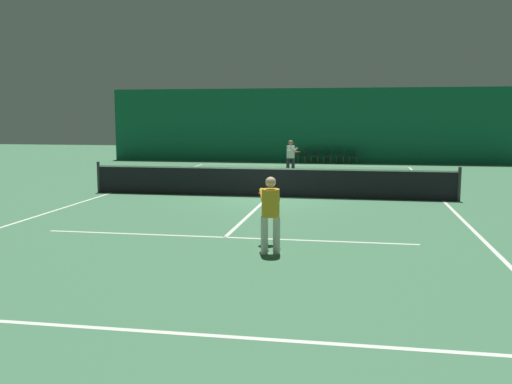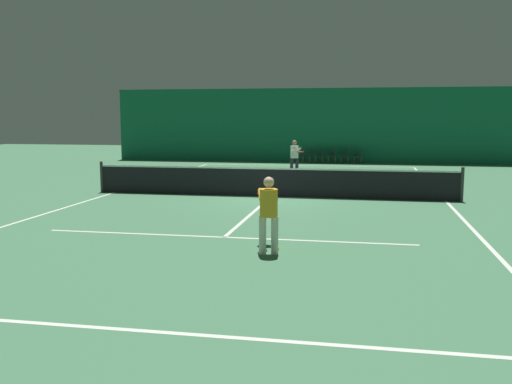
# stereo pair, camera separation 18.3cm
# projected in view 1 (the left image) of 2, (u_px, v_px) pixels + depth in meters

# --- Properties ---
(ground_plane) EXTENTS (60.00, 60.00, 0.00)m
(ground_plane) POSITION_uv_depth(u_px,v_px,m) (269.00, 197.00, 18.69)
(ground_plane) COLOR #3D704C
(backdrop_curtain) EXTENTS (23.00, 0.12, 4.18)m
(backdrop_curtain) POSITION_uv_depth(u_px,v_px,m) (307.00, 125.00, 32.27)
(backdrop_curtain) COLOR #146042
(backdrop_curtain) RESTS_ON ground
(court_line_baseline_far) EXTENTS (11.00, 0.10, 0.00)m
(court_line_baseline_far) POSITION_uv_depth(u_px,v_px,m) (303.00, 166.00, 30.30)
(court_line_baseline_far) COLOR silver
(court_line_baseline_far) RESTS_ON ground
(court_line_baseline_near) EXTENTS (11.00, 0.10, 0.00)m
(court_line_baseline_near) POSITION_uv_depth(u_px,v_px,m) (125.00, 330.00, 7.07)
(court_line_baseline_near) COLOR silver
(court_line_baseline_near) RESTS_ON ground
(court_line_service_far) EXTENTS (8.25, 0.10, 0.00)m
(court_line_service_far) POSITION_uv_depth(u_px,v_px,m) (291.00, 176.00, 24.93)
(court_line_service_far) COLOR silver
(court_line_service_far) RESTS_ON ground
(court_line_service_near) EXTENTS (8.25, 0.10, 0.00)m
(court_line_service_near) POSITION_uv_depth(u_px,v_px,m) (225.00, 237.00, 12.44)
(court_line_service_near) COLOR silver
(court_line_service_near) RESTS_ON ground
(court_line_sideline_left) EXTENTS (0.10, 23.80, 0.00)m
(court_line_sideline_left) POSITION_uv_depth(u_px,v_px,m) (111.00, 193.00, 19.63)
(court_line_sideline_left) COLOR silver
(court_line_sideline_left) RESTS_ON ground
(court_line_sideline_right) EXTENTS (0.10, 23.80, 0.00)m
(court_line_sideline_right) POSITION_uv_depth(u_px,v_px,m) (443.00, 201.00, 17.74)
(court_line_sideline_right) COLOR silver
(court_line_sideline_right) RESTS_ON ground
(court_line_centre) EXTENTS (0.10, 12.80, 0.00)m
(court_line_centre) POSITION_uv_depth(u_px,v_px,m) (269.00, 197.00, 18.68)
(court_line_centre) COLOR silver
(court_line_centre) RESTS_ON ground
(tennis_net) EXTENTS (12.00, 0.10, 1.07)m
(tennis_net) POSITION_uv_depth(u_px,v_px,m) (269.00, 181.00, 18.62)
(tennis_net) COLOR black
(tennis_net) RESTS_ON ground
(player_near) EXTENTS (0.63, 1.32, 1.49)m
(player_near) POSITION_uv_depth(u_px,v_px,m) (270.00, 209.00, 10.88)
(player_near) COLOR beige
(player_near) RESTS_ON ground
(player_far) EXTENTS (0.80, 1.33, 1.55)m
(player_far) POSITION_uv_depth(u_px,v_px,m) (291.00, 155.00, 25.39)
(player_far) COLOR #2D2D38
(player_far) RESTS_ON ground
(courtside_chair_0) EXTENTS (0.44, 0.44, 0.84)m
(courtside_chair_0) POSITION_uv_depth(u_px,v_px,m) (303.00, 154.00, 31.97)
(courtside_chair_0) COLOR brown
(courtside_chair_0) RESTS_ON ground
(courtside_chair_1) EXTENTS (0.44, 0.44, 0.84)m
(courtside_chair_1) POSITION_uv_depth(u_px,v_px,m) (316.00, 154.00, 31.85)
(courtside_chair_1) COLOR brown
(courtside_chair_1) RESTS_ON ground
(courtside_chair_2) EXTENTS (0.44, 0.44, 0.84)m
(courtside_chair_2) POSITION_uv_depth(u_px,v_px,m) (329.00, 155.00, 31.73)
(courtside_chair_2) COLOR brown
(courtside_chair_2) RESTS_ON ground
(courtside_chair_3) EXTENTS (0.44, 0.44, 0.84)m
(courtside_chair_3) POSITION_uv_depth(u_px,v_px,m) (341.00, 155.00, 31.60)
(courtside_chair_3) COLOR brown
(courtside_chair_3) RESTS_ON ground
(courtside_chair_4) EXTENTS (0.44, 0.44, 0.84)m
(courtside_chair_4) POSITION_uv_depth(u_px,v_px,m) (354.00, 155.00, 31.48)
(courtside_chair_4) COLOR brown
(courtside_chair_4) RESTS_ON ground
(tennis_ball) EXTENTS (0.07, 0.07, 0.07)m
(tennis_ball) POSITION_uv_depth(u_px,v_px,m) (279.00, 248.00, 11.27)
(tennis_ball) COLOR #D1DB33
(tennis_ball) RESTS_ON ground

